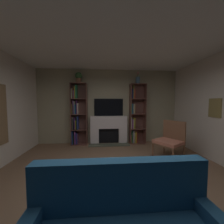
# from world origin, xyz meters

# --- Properties ---
(ground_plane) EXTENTS (6.58, 6.58, 0.00)m
(ground_plane) POSITION_xyz_m (0.00, 0.00, 0.00)
(ground_plane) COLOR #826148
(wall_back_accent) EXTENTS (5.41, 0.06, 2.80)m
(wall_back_accent) POSITION_xyz_m (0.00, 2.77, 1.40)
(wall_back_accent) COLOR tan
(wall_back_accent) RESTS_ON ground_plane
(ceiling) EXTENTS (5.41, 5.60, 0.06)m
(ceiling) POSITION_xyz_m (0.00, 0.00, 2.83)
(ceiling) COLOR white
(ceiling) RESTS_ON wall_back_accent
(fireplace) EXTENTS (1.48, 0.52, 1.04)m
(fireplace) POSITION_xyz_m (0.00, 2.63, 0.55)
(fireplace) COLOR white
(fireplace) RESTS_ON ground_plane
(tv) EXTENTS (1.09, 0.06, 0.65)m
(tv) POSITION_xyz_m (0.00, 2.71, 1.37)
(tv) COLOR black
(tv) RESTS_ON fireplace
(bookshelf_left) EXTENTS (0.58, 0.34, 2.25)m
(bookshelf_left) POSITION_xyz_m (-1.16, 2.61, 1.11)
(bookshelf_left) COLOR brown
(bookshelf_left) RESTS_ON ground_plane
(bookshelf_right) EXTENTS (0.58, 0.34, 2.25)m
(bookshelf_right) POSITION_xyz_m (1.02, 2.62, 1.04)
(bookshelf_right) COLOR brown
(bookshelf_right) RESTS_ON ground_plane
(potted_plant) EXTENTS (0.25, 0.25, 0.39)m
(potted_plant) POSITION_xyz_m (-1.09, 2.59, 2.47)
(potted_plant) COLOR #A16A4C
(potted_plant) RESTS_ON bookshelf_left
(vase_with_flowers) EXTENTS (0.15, 0.15, 0.44)m
(vase_with_flowers) POSITION_xyz_m (1.09, 2.59, 2.40)
(vase_with_flowers) COLOR teal
(vase_with_flowers) RESTS_ON bookshelf_right
(armchair) EXTENTS (0.85, 0.86, 1.03)m
(armchair) POSITION_xyz_m (1.62, 1.14, 0.53)
(armchair) COLOR brown
(armchair) RESTS_ON ground_plane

